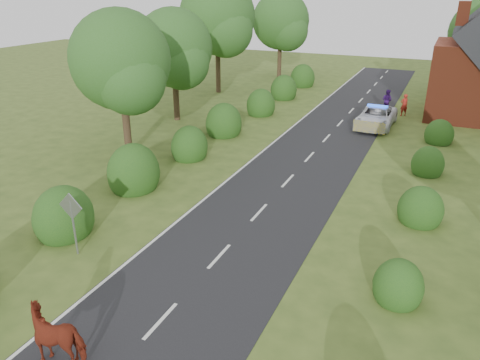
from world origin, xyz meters
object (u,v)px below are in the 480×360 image
at_px(road_sign, 72,215).
at_px(cow, 60,337).
at_px(pedestrian_red, 404,105).
at_px(police_van, 376,117).
at_px(pedestrian_purple, 387,100).

distance_m(road_sign, cow, 5.57).
relative_size(cow, pedestrian_red, 1.15).
relative_size(police_van, pedestrian_red, 3.07).
relative_size(road_sign, cow, 1.29).
xyz_separation_m(road_sign, cow, (3.37, -4.32, -0.96)).
bearing_deg(road_sign, cow, -52.06).
height_order(road_sign, police_van, road_sign).
bearing_deg(cow, pedestrian_red, 153.29).
bearing_deg(police_van, pedestrian_red, 71.25).
xyz_separation_m(cow, pedestrian_purple, (4.15, 31.50, 0.17)).
distance_m(cow, pedestrian_purple, 31.77).
relative_size(road_sign, pedestrian_red, 1.49).
bearing_deg(police_van, cow, -97.41).
xyz_separation_m(police_van, pedestrian_purple, (0.03, 4.98, 0.15)).
bearing_deg(cow, pedestrian_purple, 156.16).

